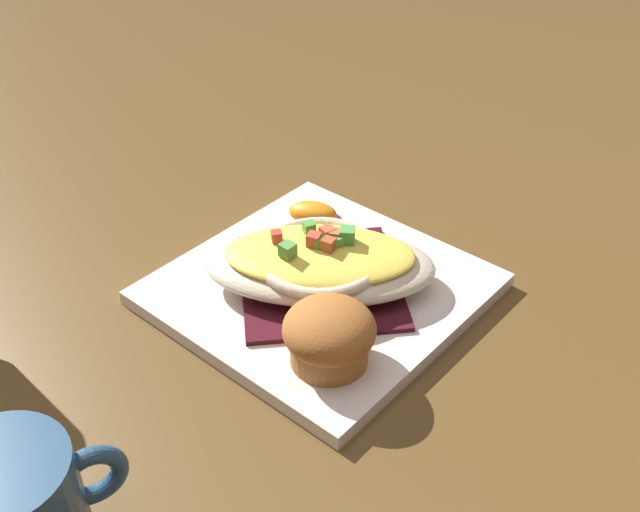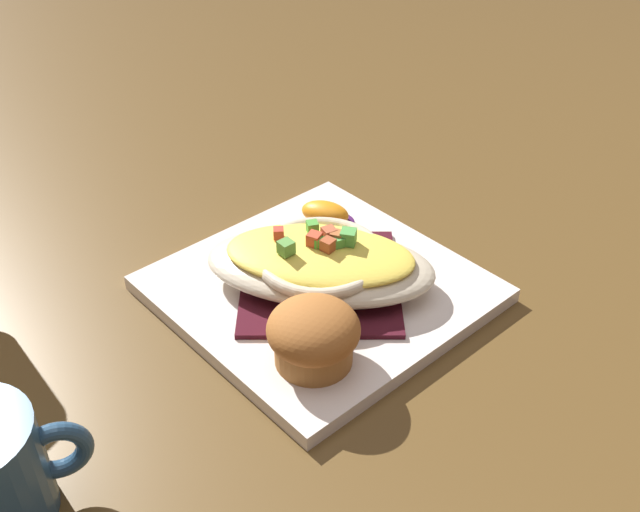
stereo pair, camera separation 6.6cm
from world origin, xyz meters
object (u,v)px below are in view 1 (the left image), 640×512
at_px(square_plate, 320,289).
at_px(gratin_dish, 320,261).
at_px(muffin, 329,335).
at_px(orange_garnish, 314,215).

distance_m(square_plate, gratin_dish, 0.03).
relative_size(square_plate, gratin_dish, 1.09).
relative_size(square_plate, muffin, 3.45).
xyz_separation_m(gratin_dish, muffin, (-0.05, 0.08, 0.00)).
bearing_deg(gratin_dish, orange_garnish, -59.51).
bearing_deg(orange_garnish, square_plate, 120.48).
relative_size(gratin_dish, muffin, 3.16).
xyz_separation_m(square_plate, gratin_dish, (0.00, -0.00, 0.03)).
distance_m(muffin, orange_garnish, 0.20).
xyz_separation_m(muffin, orange_garnish, (0.10, -0.17, -0.02)).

